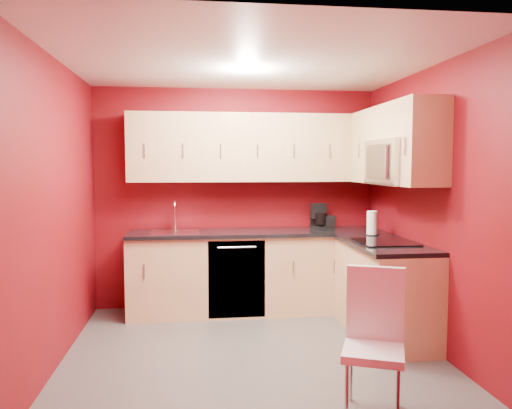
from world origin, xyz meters
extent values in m
plane|color=#4A4745|center=(0.00, 0.00, 0.00)|extent=(3.20, 3.20, 0.00)
plane|color=white|center=(0.00, 0.00, 2.50)|extent=(3.20, 3.20, 0.00)
plane|color=maroon|center=(0.00, 1.50, 1.25)|extent=(3.20, 0.00, 3.20)
plane|color=maroon|center=(0.00, -1.50, 1.25)|extent=(3.20, 0.00, 3.20)
plane|color=maroon|center=(-1.60, 0.00, 1.25)|extent=(0.00, 3.00, 3.00)
plane|color=maroon|center=(1.60, 0.00, 1.25)|extent=(0.00, 3.00, 3.00)
cube|color=#E6BF83|center=(0.20, 1.20, 0.43)|extent=(2.80, 0.60, 0.87)
cube|color=#E6BF83|center=(1.30, 0.25, 0.43)|extent=(0.60, 1.30, 0.87)
cube|color=black|center=(0.20, 1.19, 0.89)|extent=(2.80, 0.63, 0.04)
cube|color=black|center=(1.29, 0.23, 0.89)|extent=(0.63, 1.27, 0.04)
cube|color=tan|center=(0.20, 1.32, 1.83)|extent=(2.80, 0.35, 0.75)
cube|color=tan|center=(1.43, 0.86, 1.83)|extent=(0.35, 0.57, 0.75)
cube|color=tan|center=(1.43, -0.29, 1.83)|extent=(0.35, 0.22, 0.75)
cube|color=tan|center=(1.43, 0.20, 2.04)|extent=(0.35, 0.76, 0.33)
cube|color=silver|center=(1.40, 0.20, 1.66)|extent=(0.40, 0.76, 0.42)
cube|color=black|center=(1.21, 0.20, 1.66)|extent=(0.02, 0.62, 0.33)
cylinder|color=silver|center=(1.19, -0.03, 1.66)|extent=(0.02, 0.02, 0.29)
cube|color=black|center=(1.28, 0.20, 0.92)|extent=(0.50, 0.55, 0.01)
cube|color=silver|center=(-0.70, 1.18, 0.91)|extent=(0.52, 0.42, 0.02)
cylinder|color=silver|center=(-0.70, 1.38, 1.04)|extent=(0.02, 0.02, 0.26)
torus|color=silver|center=(-0.70, 1.31, 1.17)|extent=(0.02, 0.16, 0.16)
cylinder|color=silver|center=(-0.70, 1.24, 1.11)|extent=(0.02, 0.02, 0.12)
cube|color=black|center=(-0.05, 0.91, 0.43)|extent=(0.60, 0.02, 0.82)
cylinder|color=white|center=(0.00, 0.30, 2.48)|extent=(0.20, 0.20, 0.01)
camera|label=1|loc=(-0.49, -4.23, 1.63)|focal=35.00mm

